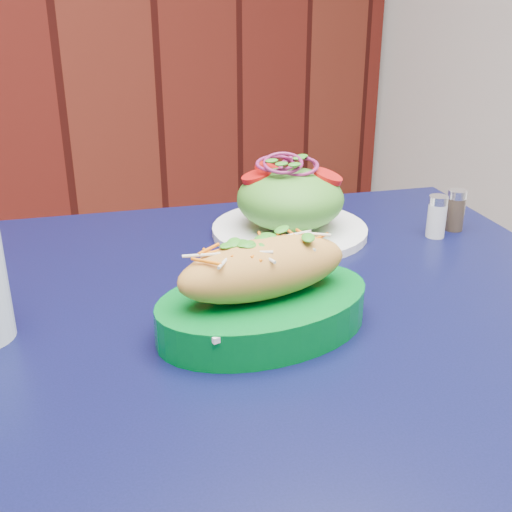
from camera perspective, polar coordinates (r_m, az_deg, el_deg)
cafe_table at (r=0.77m, az=2.47°, el=-10.80°), size 1.06×1.06×0.75m
banh_mi_basket at (r=0.67m, az=0.68°, el=-3.37°), size 0.26×0.20×0.11m
salad_plate at (r=0.93m, az=3.04°, el=4.60°), size 0.23×0.23×0.12m
salt_shaker at (r=0.96m, az=15.77°, el=3.40°), size 0.03×0.03×0.06m
pepper_shaker at (r=1.00m, az=17.31°, el=3.91°), size 0.03×0.03×0.06m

